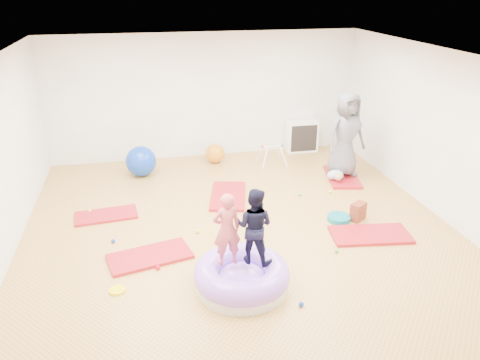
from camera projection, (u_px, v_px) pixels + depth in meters
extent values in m
cube|color=#CF9246|center=(244.00, 239.00, 7.48)|extent=(7.00, 8.00, 0.01)
cube|color=white|center=(245.00, 61.00, 6.38)|extent=(7.00, 8.00, 0.01)
cube|color=white|center=(205.00, 96.00, 10.52)|extent=(7.00, 0.01, 2.80)
cube|color=white|center=(367.00, 348.00, 3.34)|extent=(7.00, 0.01, 2.80)
cube|color=white|center=(454.00, 141.00, 7.61)|extent=(0.01, 8.00, 2.80)
cube|color=red|center=(150.00, 256.00, 6.96)|extent=(1.31, 0.86, 0.05)
cube|color=red|center=(106.00, 215.00, 8.19)|extent=(1.10, 0.63, 0.04)
cube|color=red|center=(228.00, 196.00, 8.91)|extent=(0.91, 1.37, 0.05)
cube|color=red|center=(370.00, 235.00, 7.55)|extent=(1.33, 0.79, 0.05)
cube|color=red|center=(342.00, 177.00, 9.77)|extent=(0.84, 1.30, 0.05)
cylinder|color=silver|center=(242.00, 282.00, 6.30)|extent=(1.26, 1.26, 0.14)
torus|color=#9C68F6|center=(242.00, 274.00, 6.25)|extent=(1.30, 1.30, 0.34)
ellipsoid|color=#9C68F6|center=(242.00, 279.00, 6.28)|extent=(0.69, 0.69, 0.31)
imported|color=#CA515B|center=(227.00, 226.00, 6.04)|extent=(0.40, 0.28, 1.03)
imported|color=black|center=(254.00, 223.00, 6.09)|extent=(0.65, 0.61, 1.06)
imported|color=slate|center=(346.00, 134.00, 9.49)|extent=(0.95, 0.72, 1.75)
ellipsoid|color=#A7BEEA|center=(335.00, 175.00, 9.55)|extent=(0.34, 0.22, 0.20)
sphere|color=tan|center=(338.00, 177.00, 9.40)|extent=(0.16, 0.16, 0.16)
sphere|color=green|center=(300.00, 194.00, 8.95)|extent=(0.07, 0.07, 0.07)
sphere|color=#F5E500|center=(330.00, 192.00, 9.06)|extent=(0.07, 0.07, 0.07)
sphere|color=#0D39B9|center=(301.00, 304.00, 5.92)|extent=(0.07, 0.07, 0.07)
sphere|color=#F5E500|center=(90.00, 211.00, 8.30)|extent=(0.07, 0.07, 0.07)
sphere|color=#0D39B9|center=(255.00, 291.00, 6.17)|extent=(0.07, 0.07, 0.07)
sphere|color=red|center=(158.00, 268.00, 6.68)|extent=(0.07, 0.07, 0.07)
sphere|color=#0D39B9|center=(113.00, 241.00, 7.36)|extent=(0.07, 0.07, 0.07)
sphere|color=#F5E500|center=(198.00, 231.00, 7.64)|extent=(0.07, 0.07, 0.07)
sphere|color=red|center=(224.00, 244.00, 7.27)|extent=(0.07, 0.07, 0.07)
sphere|color=green|center=(337.00, 251.00, 7.09)|extent=(0.07, 0.07, 0.07)
sphere|color=#0D39B9|center=(141.00, 161.00, 9.79)|extent=(0.64, 0.64, 0.64)
sphere|color=orange|center=(215.00, 153.00, 10.53)|extent=(0.43, 0.43, 0.43)
cylinder|color=white|center=(265.00, 158.00, 10.16)|extent=(0.17, 0.18, 0.46)
cylinder|color=white|center=(260.00, 152.00, 10.51)|extent=(0.17, 0.18, 0.46)
cylinder|color=white|center=(284.00, 157.00, 10.24)|extent=(0.17, 0.18, 0.46)
cylinder|color=white|center=(279.00, 151.00, 10.59)|extent=(0.17, 0.18, 0.46)
cylinder|color=white|center=(272.00, 146.00, 10.30)|extent=(0.44, 0.03, 0.03)
sphere|color=red|center=(262.00, 147.00, 10.26)|extent=(0.05, 0.05, 0.05)
sphere|color=#0D39B9|center=(282.00, 145.00, 10.34)|extent=(0.05, 0.05, 0.05)
cube|color=white|center=(302.00, 136.00, 11.19)|extent=(0.74, 0.36, 0.74)
cube|color=black|center=(304.00, 138.00, 11.04)|extent=(0.63, 0.02, 0.63)
cube|color=white|center=(302.00, 137.00, 11.15)|extent=(0.02, 0.25, 0.65)
cube|color=white|center=(302.00, 137.00, 11.15)|extent=(0.65, 0.25, 0.02)
cylinder|color=#107285|center=(339.00, 218.00, 8.03)|extent=(0.40, 0.40, 0.09)
cube|color=#B23718|center=(358.00, 212.00, 8.01)|extent=(0.32, 0.29, 0.32)
cylinder|color=#F5E500|center=(117.00, 290.00, 6.22)|extent=(0.22, 0.22, 0.03)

